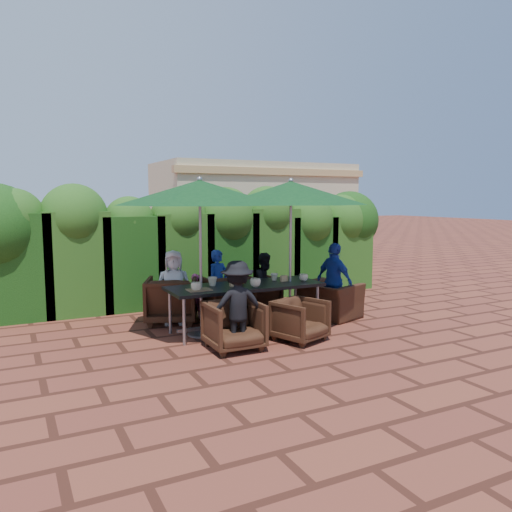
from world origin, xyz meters
name	(u,v)px	position (x,y,z in m)	size (l,w,h in m)	color
ground	(252,325)	(0.00, 0.00, 0.00)	(80.00, 80.00, 0.00)	brown
dining_table	(245,289)	(-0.22, -0.22, 0.68)	(2.51, 0.90, 0.75)	black
umbrella_left	(200,193)	(-0.96, -0.15, 2.21)	(2.58, 2.58, 2.46)	gray
umbrella_right	(291,193)	(0.57, -0.28, 2.21)	(2.49, 2.49, 2.46)	gray
chair_far_left	(171,298)	(-1.14, 0.81, 0.43)	(0.84, 0.79, 0.87)	black
chair_far_mid	(225,294)	(-0.17, 0.73, 0.43)	(0.83, 0.78, 0.86)	black
chair_far_right	(258,293)	(0.53, 0.82, 0.37)	(0.72, 0.67, 0.74)	black
chair_near_left	(234,323)	(-0.81, -1.08, 0.38)	(0.74, 0.69, 0.76)	black
chair_near_right	(300,318)	(0.25, -1.13, 0.35)	(0.67, 0.63, 0.69)	black
chair_end_right	(329,294)	(1.48, -0.12, 0.43)	(0.97, 0.63, 0.85)	black
adult_far_left	(174,287)	(-1.13, 0.71, 0.63)	(0.62, 0.37, 1.26)	silver
adult_far_mid	(218,284)	(-0.27, 0.80, 0.61)	(0.44, 0.36, 1.22)	#1C3698
adult_far_right	(266,284)	(0.60, 0.65, 0.57)	(0.55, 0.33, 1.14)	black
adult_near_left	(237,305)	(-0.76, -1.08, 0.63)	(0.81, 0.37, 1.27)	black
adult_end_right	(334,281)	(1.52, -0.21, 0.68)	(0.80, 0.40, 1.36)	#1C3698
child_left	(196,296)	(-0.68, 0.89, 0.40)	(0.29, 0.24, 0.80)	#F15597
child_right	(238,294)	(0.16, 0.92, 0.37)	(0.27, 0.22, 0.74)	#714698
pedestrian_a	(243,250)	(1.85, 4.28, 0.80)	(1.49, 0.53, 1.60)	#258729
pedestrian_b	(260,249)	(2.36, 4.33, 0.80)	(0.77, 0.47, 1.61)	#F15597
pedestrian_c	(294,248)	(3.41, 4.34, 0.78)	(0.99, 0.46, 1.55)	gray
cup_a	(196,287)	(-1.12, -0.38, 0.82)	(0.17, 0.17, 0.13)	beige
cup_b	(212,281)	(-0.74, -0.09, 0.82)	(0.15, 0.15, 0.14)	beige
cup_c	(255,283)	(-0.17, -0.47, 0.82)	(0.17, 0.17, 0.14)	beige
cup_d	(274,277)	(0.39, -0.06, 0.81)	(0.13, 0.13, 0.12)	beige
cup_e	(304,278)	(0.80, -0.34, 0.81)	(0.15, 0.15, 0.12)	beige
ketchup_bottle	(240,280)	(-0.33, -0.22, 0.83)	(0.04, 0.04, 0.17)	#B20C0A
sauce_bottle	(242,279)	(-0.24, -0.14, 0.83)	(0.04, 0.04, 0.17)	#4C230C
serving_tray	(199,290)	(-1.07, -0.36, 0.76)	(0.35, 0.25, 0.02)	#8B6443
number_block_left	(234,283)	(-0.45, -0.25, 0.80)	(0.12, 0.06, 0.10)	tan
number_block_right	(284,278)	(0.49, -0.22, 0.80)	(0.12, 0.06, 0.10)	tan
hedge_wall	(200,237)	(-0.05, 2.32, 1.34)	(9.10, 1.60, 2.40)	black
building	(254,215)	(3.50, 6.99, 1.61)	(6.20, 3.08, 3.20)	beige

